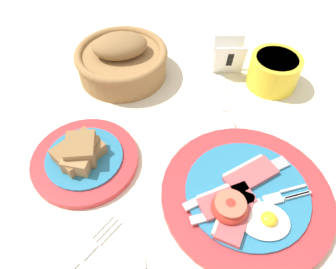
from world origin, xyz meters
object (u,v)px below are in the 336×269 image
object	(u,v)px
bread_plate	(83,157)
number_card	(229,57)
sugar_cup	(274,71)
teaspoon_near_cup	(227,119)
bread_basket	(122,59)
breakfast_plate	(245,199)

from	to	relation	value
bread_plate	number_card	distance (m)	0.35
bread_plate	sugar_cup	size ratio (longest dim) A/B	1.77
number_card	teaspoon_near_cup	xyz separation A→B (m)	(0.00, -0.14, -0.03)
bread_basket	sugar_cup	bearing A→B (deg)	0.86
sugar_cup	number_card	xyz separation A→B (m)	(-0.09, 0.03, 0.00)
bread_basket	teaspoon_near_cup	bearing A→B (deg)	-26.68
breakfast_plate	teaspoon_near_cup	size ratio (longest dim) A/B	1.34
sugar_cup	bread_plate	bearing A→B (deg)	-143.80
bread_plate	teaspoon_near_cup	bearing A→B (deg)	27.53
bread_basket	teaspoon_near_cup	size ratio (longest dim) A/B	0.96
bread_plate	number_card	bearing A→B (deg)	48.54
breakfast_plate	sugar_cup	xyz separation A→B (m)	(0.06, 0.28, 0.02)
breakfast_plate	bread_plate	world-z (taller)	bread_plate
teaspoon_near_cup	sugar_cup	bearing A→B (deg)	136.91
number_card	breakfast_plate	bearing A→B (deg)	-92.10
sugar_cup	bread_basket	size ratio (longest dim) A/B	0.53
number_card	sugar_cup	bearing A→B (deg)	-24.84
bread_plate	teaspoon_near_cup	world-z (taller)	bread_plate
sugar_cup	bread_basket	distance (m)	0.30
breakfast_plate	teaspoon_near_cup	distance (m)	0.17
bread_plate	sugar_cup	world-z (taller)	sugar_cup
sugar_cup	bread_basket	xyz separation A→B (m)	(-0.30, -0.00, 0.00)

